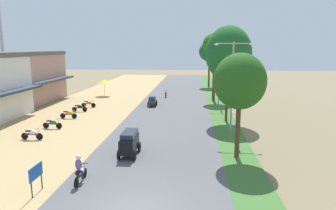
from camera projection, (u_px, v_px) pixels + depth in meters
The scene contains 19 objects.
shophouse_mid at pixel (27, 77), 41.20m from camera, with size 7.64×10.82×6.90m.
parked_motorbike_nearest at pixel (32, 134), 24.37m from camera, with size 1.80×0.54×0.94m.
parked_motorbike_second at pixel (53, 123), 27.73m from camera, with size 1.80×0.54×0.94m.
parked_motorbike_third at pixel (69, 114), 31.72m from camera, with size 1.80×0.54×0.94m.
parked_motorbike_fourth at pixel (80, 107), 35.15m from camera, with size 1.80×0.54×0.94m.
parked_motorbike_fifth at pixel (89, 103), 37.66m from camera, with size 1.80×0.54×0.94m.
street_signboard at pixel (36, 174), 15.26m from camera, with size 0.06×1.30×1.50m.
vendor_umbrella at pixel (104, 81), 46.44m from camera, with size 2.20×2.20×2.52m.
median_tree_nearest at pixel (240, 82), 19.67m from camera, with size 3.43×3.43×7.00m.
median_tree_second at pixel (228, 53), 29.51m from camera, with size 4.49×4.49×9.45m.
median_tree_third at pixel (215, 46), 41.45m from camera, with size 3.37×3.37×9.32m.
median_tree_fourth at pixel (209, 52), 56.87m from camera, with size 3.94×3.94×8.47m.
streetlamp_near at pixel (232, 82), 25.37m from camera, with size 3.16×0.20×7.79m.
streetlamp_mid at pixel (219, 71), 38.02m from camera, with size 3.16×0.20×7.58m.
utility_pole_near at pixel (237, 68), 43.55m from camera, with size 1.80×0.20×8.54m.
car_van_black at pixel (129, 142), 20.70m from camera, with size 1.19×2.41×1.67m.
car_hatchback_charcoal at pixel (152, 101), 38.34m from camera, with size 1.04×2.00×1.23m.
motorbike_foreground_rider at pixel (80, 170), 16.44m from camera, with size 0.54×1.80×1.66m.
motorbike_ahead_second at pixel (166, 94), 45.38m from camera, with size 0.54×1.80×0.94m.
Camera 1 is at (2.53, -12.14, 7.36)m, focal length 32.40 mm.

